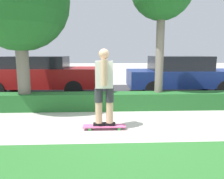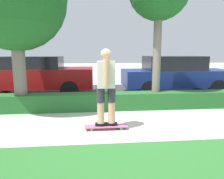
# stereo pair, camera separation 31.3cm
# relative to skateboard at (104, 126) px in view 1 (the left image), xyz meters

# --- Properties ---
(ground_plane) EXTENTS (60.00, 60.00, 0.00)m
(ground_plane) POSITION_rel_skateboard_xyz_m (0.35, 0.18, -0.07)
(ground_plane) COLOR #BCB7AD
(street_asphalt) EXTENTS (12.95, 5.00, 0.01)m
(street_asphalt) POSITION_rel_skateboard_xyz_m (0.35, 4.38, -0.07)
(street_asphalt) COLOR #38383A
(street_asphalt) RESTS_ON ground_plane
(hedge_row) EXTENTS (12.95, 0.60, 0.51)m
(hedge_row) POSITION_rel_skateboard_xyz_m (0.35, 1.78, 0.19)
(hedge_row) COLOR #236028
(hedge_row) RESTS_ON ground_plane
(skateboard) EXTENTS (0.98, 0.24, 0.08)m
(skateboard) POSITION_rel_skateboard_xyz_m (0.00, 0.00, 0.00)
(skateboard) COLOR #DB5B93
(skateboard) RESTS_ON ground_plane
(skater_person) EXTENTS (0.51, 0.45, 1.74)m
(skater_person) POSITION_rel_skateboard_xyz_m (-0.00, -0.00, 0.94)
(skater_person) COLOR black
(skater_person) RESTS_ON skateboard
(tree_near) EXTENTS (2.90, 2.90, 4.67)m
(tree_near) POSITION_rel_skateboard_xyz_m (-2.39, 1.81, 3.12)
(tree_near) COLOR #70665B
(tree_near) RESTS_ON ground_plane
(parked_car_front) EXTENTS (4.73, 1.90, 1.58)m
(parked_car_front) POSITION_rel_skateboard_xyz_m (-2.62, 4.34, 0.77)
(parked_car_front) COLOR maroon
(parked_car_front) RESTS_ON ground_plane
(parked_car_middle) EXTENTS (4.53, 1.88, 1.58)m
(parked_car_middle) POSITION_rel_skateboard_xyz_m (3.29, 4.26, 0.75)
(parked_car_middle) COLOR navy
(parked_car_middle) RESTS_ON ground_plane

